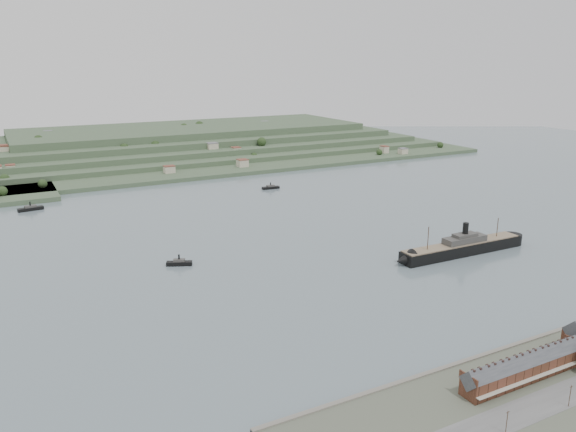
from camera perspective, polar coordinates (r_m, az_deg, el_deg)
name	(u,v)px	position (r m, az deg, el deg)	size (l,w,h in m)	color
ground	(313,249)	(354.18, 2.56, -3.32)	(1400.00, 1400.00, 0.00)	slate
terrace_row	(523,367)	(228.00, 22.80, -13.99)	(55.60, 9.80, 11.07)	#4A291A
far_peninsula	(172,145)	(717.14, -11.66, 7.04)	(760.00, 309.00, 30.00)	#3E5438
steamship	(459,248)	(356.90, 16.95, -3.12)	(98.40, 13.13, 23.61)	black
tugboat	(179,263)	(331.11, -10.99, -4.68)	(14.97, 9.55, 6.59)	black
ferry_west	(31,208)	(486.31, -24.69, 0.71)	(19.43, 7.80, 7.08)	black
ferry_east	(271,187)	(516.58, -1.77, 2.93)	(16.60, 6.13, 6.09)	black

